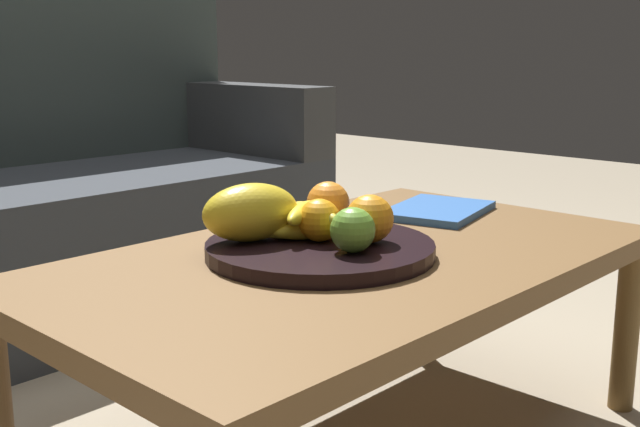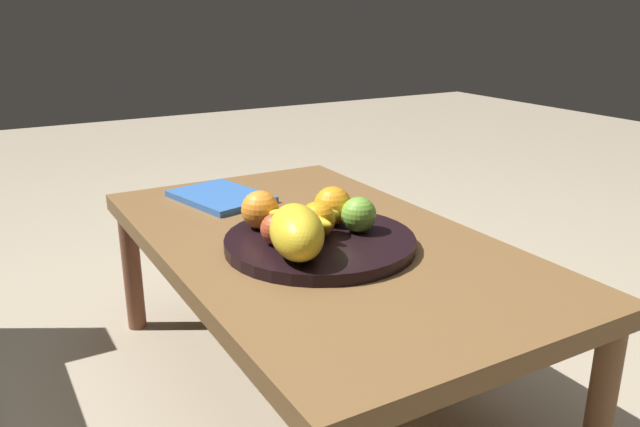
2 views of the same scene
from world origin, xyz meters
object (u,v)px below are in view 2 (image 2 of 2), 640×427
orange_left (260,210)px  banana_bunch (303,226)px  apple_front (359,215)px  magazine (221,197)px  coffee_table (318,254)px  orange_front (317,219)px  fruit_bowl (320,242)px  melon_large_front (297,232)px  orange_right (333,206)px  apple_left (276,229)px

orange_left → banana_bunch: orange_left is taller
apple_front → banana_bunch: (0.02, 0.12, -0.01)m
orange_left → apple_front: (-0.12, -0.17, -0.00)m
apple_front → magazine: size_ratio=0.30×
coffee_table → orange_front: size_ratio=15.20×
fruit_bowl → melon_large_front: 0.14m
fruit_bowl → melon_large_front: size_ratio=2.28×
orange_left → orange_right: bearing=-110.2°
orange_right → banana_bunch: bearing=116.7°
orange_left → banana_bunch: bearing=-156.1°
coffee_table → apple_front: apple_front is taller
fruit_bowl → banana_bunch: (0.01, 0.04, 0.04)m
orange_left → banana_bunch: size_ratio=0.51×
coffee_table → orange_right: orange_right is taller
melon_large_front → apple_left: (0.08, 0.00, -0.02)m
melon_large_front → orange_front: 0.12m
melon_large_front → orange_right: 0.20m
orange_right → apple_left: bearing=107.0°
orange_front → orange_left: size_ratio=0.91×
orange_front → orange_left: orange_left is taller
fruit_bowl → orange_left: bearing=37.0°
orange_left → banana_bunch: 0.12m
orange_front → melon_large_front: bearing=131.1°
orange_front → apple_front: same height
coffee_table → apple_front: 0.14m
coffee_table → apple_front: size_ratio=15.12×
melon_large_front → orange_left: (0.18, -0.01, -0.01)m
coffee_table → banana_bunch: bearing=128.1°
banana_bunch → magazine: 0.42m
banana_bunch → magazine: (0.42, 0.01, -0.04)m
fruit_bowl → apple_front: 0.10m
orange_right → apple_front: (-0.07, -0.02, -0.00)m
fruit_bowl → orange_left: (0.11, 0.08, 0.05)m
orange_left → orange_right: 0.16m
melon_large_front → orange_right: melon_large_front is taller
apple_front → orange_front: bearing=79.7°
coffee_table → magazine: bearing=12.0°
orange_right → apple_left: (-0.05, 0.16, -0.01)m
melon_large_front → apple_left: size_ratio=2.75×
coffee_table → orange_right: (0.00, -0.04, 0.11)m
melon_large_front → apple_left: melon_large_front is taller
melon_large_front → apple_left: bearing=2.4°
orange_front → fruit_bowl: bearing=-123.3°
apple_left → banana_bunch: 0.06m
orange_front → apple_front: bearing=-100.3°
melon_large_front → apple_left: 0.08m
orange_left → apple_front: 0.21m
orange_front → apple_left: bearing=87.5°
orange_right → apple_left: 0.17m
orange_front → apple_front: (-0.02, -0.09, 0.00)m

